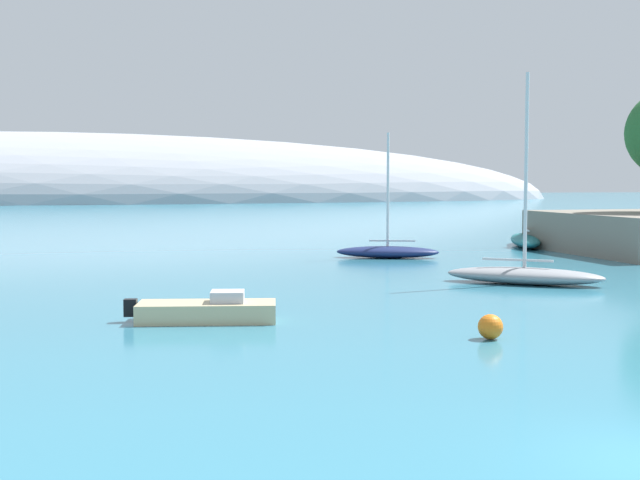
{
  "coord_description": "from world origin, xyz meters",
  "views": [
    {
      "loc": [
        -9.7,
        -12.46,
        4.95
      ],
      "look_at": [
        -0.34,
        23.25,
        2.36
      ],
      "focal_mm": 47.57,
      "sensor_mm": 36.0,
      "label": 1
    }
  ],
  "objects_px": {
    "sailboat_navy_outer_mooring": "(388,251)",
    "sailboat_grey_end_of_line": "(524,274)",
    "sailboat_teal_mid_mooring": "(525,240)",
    "motorboat_sand_alongside_breakwater": "(208,311)",
    "mooring_buoy_orange": "(490,327)"
  },
  "relations": [
    {
      "from": "sailboat_navy_outer_mooring",
      "to": "sailboat_grey_end_of_line",
      "type": "distance_m",
      "value": 14.79
    },
    {
      "from": "sailboat_teal_mid_mooring",
      "to": "motorboat_sand_alongside_breakwater",
      "type": "relative_size",
      "value": 1.59
    },
    {
      "from": "mooring_buoy_orange",
      "to": "sailboat_teal_mid_mooring",
      "type": "bearing_deg",
      "value": 60.14
    },
    {
      "from": "sailboat_teal_mid_mooring",
      "to": "motorboat_sand_alongside_breakwater",
      "type": "xyz_separation_m",
      "value": [
        -27.18,
        -27.57,
        -0.14
      ]
    },
    {
      "from": "motorboat_sand_alongside_breakwater",
      "to": "mooring_buoy_orange",
      "type": "height_order",
      "value": "motorboat_sand_alongside_breakwater"
    },
    {
      "from": "sailboat_teal_mid_mooring",
      "to": "sailboat_navy_outer_mooring",
      "type": "distance_m",
      "value": 14.24
    },
    {
      "from": "sailboat_grey_end_of_line",
      "to": "mooring_buoy_orange",
      "type": "distance_m",
      "value": 14.82
    },
    {
      "from": "sailboat_navy_outer_mooring",
      "to": "sailboat_grey_end_of_line",
      "type": "relative_size",
      "value": 0.8
    },
    {
      "from": "sailboat_grey_end_of_line",
      "to": "mooring_buoy_orange",
      "type": "xyz_separation_m",
      "value": [
        -7.9,
        -12.54,
        -0.11
      ]
    },
    {
      "from": "mooring_buoy_orange",
      "to": "sailboat_grey_end_of_line",
      "type": "bearing_deg",
      "value": 57.78
    },
    {
      "from": "sailboat_teal_mid_mooring",
      "to": "sailboat_navy_outer_mooring",
      "type": "relative_size",
      "value": 1.08
    },
    {
      "from": "motorboat_sand_alongside_breakwater",
      "to": "mooring_buoy_orange",
      "type": "distance_m",
      "value": 9.87
    },
    {
      "from": "sailboat_navy_outer_mooring",
      "to": "motorboat_sand_alongside_breakwater",
      "type": "bearing_deg",
      "value": 77.34
    },
    {
      "from": "sailboat_teal_mid_mooring",
      "to": "mooring_buoy_orange",
      "type": "relative_size",
      "value": 10.91
    },
    {
      "from": "sailboat_navy_outer_mooring",
      "to": "sailboat_teal_mid_mooring",
      "type": "bearing_deg",
      "value": -134.54
    }
  ]
}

